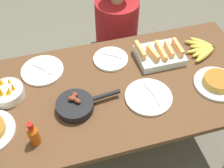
% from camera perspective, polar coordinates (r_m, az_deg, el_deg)
% --- Properties ---
extents(ground_plane, '(14.00, 14.00, 0.00)m').
position_cam_1_polar(ground_plane, '(2.25, -0.00, -13.40)').
color(ground_plane, '#666051').
extents(dining_table, '(1.77, 0.82, 0.76)m').
position_cam_1_polar(dining_table, '(1.69, -0.00, -2.92)').
color(dining_table, brown).
rests_on(dining_table, ground_plane).
extents(banana_bunch, '(0.20, 0.25, 0.04)m').
position_cam_1_polar(banana_bunch, '(1.91, 17.90, 6.83)').
color(banana_bunch, gold).
rests_on(banana_bunch, dining_table).
extents(melon_tray, '(0.28, 0.22, 0.10)m').
position_cam_1_polar(melon_tray, '(1.78, 9.63, 5.92)').
color(melon_tray, silver).
rests_on(melon_tray, dining_table).
extents(skillet, '(0.36, 0.20, 0.08)m').
position_cam_1_polar(skillet, '(1.51, -7.29, -4.27)').
color(skillet, black).
rests_on(skillet, dining_table).
extents(frittata_plate_side, '(0.26, 0.26, 0.06)m').
position_cam_1_polar(frittata_plate_side, '(1.72, 20.63, 0.34)').
color(frittata_plate_side, white).
rests_on(frittata_plate_side, dining_table).
extents(empty_plate_near_front, '(0.25, 0.25, 0.02)m').
position_cam_1_polar(empty_plate_near_front, '(1.75, -13.95, 2.69)').
color(empty_plate_near_front, white).
rests_on(empty_plate_near_front, dining_table).
extents(empty_plate_far_left, '(0.22, 0.22, 0.02)m').
position_cam_1_polar(empty_plate_far_left, '(1.77, -0.27, 5.11)').
color(empty_plate_far_left, white).
rests_on(empty_plate_far_left, dining_table).
extents(empty_plate_far_right, '(0.26, 0.26, 0.02)m').
position_cam_1_polar(empty_plate_far_right, '(1.57, 7.42, -2.59)').
color(empty_plate_far_right, white).
rests_on(empty_plate_far_right, dining_table).
extents(fruit_bowl_mango, '(0.18, 0.18, 0.11)m').
position_cam_1_polar(fruit_bowl_mango, '(1.65, -20.62, -1.56)').
color(fruit_bowl_mango, white).
rests_on(fruit_bowl_mango, dining_table).
extents(hot_sauce_bottle, '(0.05, 0.05, 0.16)m').
position_cam_1_polar(hot_sauce_bottle, '(1.40, -15.68, -9.80)').
color(hot_sauce_bottle, '#C64C0F').
rests_on(hot_sauce_bottle, dining_table).
extents(person_figure, '(0.35, 0.35, 1.14)m').
position_cam_1_polar(person_figure, '(2.30, 0.89, 7.42)').
color(person_figure, black).
rests_on(person_figure, ground_plane).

